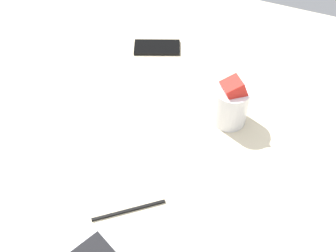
{
  "coord_description": "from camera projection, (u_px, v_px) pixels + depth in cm",
  "views": [
    {
      "loc": [
        -26.68,
        64.8,
        107.53
      ],
      "look_at": [
        -0.9,
        -0.93,
        24.0
      ],
      "focal_mm": 47.78,
      "sensor_mm": 36.0,
      "label": 1
    }
  ],
  "objects": [
    {
      "name": "cell_phone",
      "position": [
        157.0,
        47.0,
        1.37
      ],
      "size": [
        15.51,
        11.35,
        0.8
      ],
      "primitive_type": "cube",
      "rotation": [
        0.0,
        0.0,
        1.94
      ],
      "color": "black",
      "rests_on": "bed_mattress"
    },
    {
      "name": "bed_mattress",
      "position": [
        164.0,
        163.0,
        1.2
      ],
      "size": [
        180.0,
        140.0,
        18.0
      ],
      "primitive_type": "cube",
      "color": "beige",
      "rests_on": "ground"
    },
    {
      "name": "snack_cup",
      "position": [
        231.0,
        104.0,
        1.14
      ],
      "size": [
        9.0,
        9.0,
        14.67
      ],
      "color": "silver",
      "rests_on": "bed_mattress"
    },
    {
      "name": "charger_cable",
      "position": [
        129.0,
        211.0,
        1.01
      ],
      "size": [
        13.76,
        10.94,
        0.6
      ],
      "primitive_type": "cube",
      "rotation": [
        0.0,
        0.0,
        0.66
      ],
      "color": "black",
      "rests_on": "bed_mattress"
    }
  ]
}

